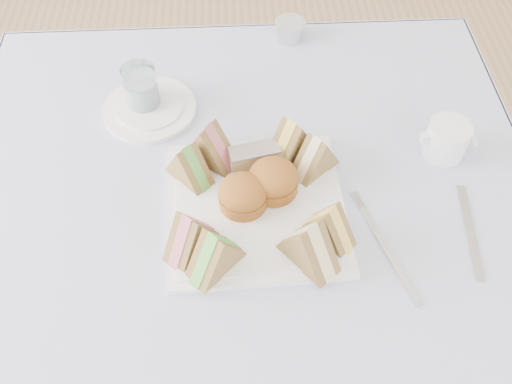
{
  "coord_description": "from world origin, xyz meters",
  "views": [
    {
      "loc": [
        -0.01,
        -0.55,
        1.52
      ],
      "look_at": [
        0.02,
        0.01,
        0.8
      ],
      "focal_mm": 40.0,
      "sensor_mm": 36.0,
      "label": 1
    }
  ],
  "objects_px": {
    "serving_plate": "(256,208)",
    "water_glass": "(141,89)",
    "creamer_jug": "(447,140)",
    "table": "(249,312)"
  },
  "relations": [
    {
      "from": "serving_plate",
      "to": "water_glass",
      "type": "bearing_deg",
      "value": 126.11
    },
    {
      "from": "water_glass",
      "to": "creamer_jug",
      "type": "height_order",
      "value": "water_glass"
    },
    {
      "from": "serving_plate",
      "to": "water_glass",
      "type": "distance_m",
      "value": 0.33
    },
    {
      "from": "serving_plate",
      "to": "creamer_jug",
      "type": "distance_m",
      "value": 0.36
    },
    {
      "from": "serving_plate",
      "to": "table",
      "type": "bearing_deg",
      "value": -162.43
    },
    {
      "from": "table",
      "to": "creamer_jug",
      "type": "relative_size",
      "value": 11.97
    },
    {
      "from": "water_glass",
      "to": "table",
      "type": "bearing_deg",
      "value": -54.68
    },
    {
      "from": "creamer_jug",
      "to": "serving_plate",
      "type": "bearing_deg",
      "value": -169.63
    },
    {
      "from": "table",
      "to": "serving_plate",
      "type": "relative_size",
      "value": 3.07
    },
    {
      "from": "table",
      "to": "serving_plate",
      "type": "bearing_deg",
      "value": 19.69
    }
  ]
}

